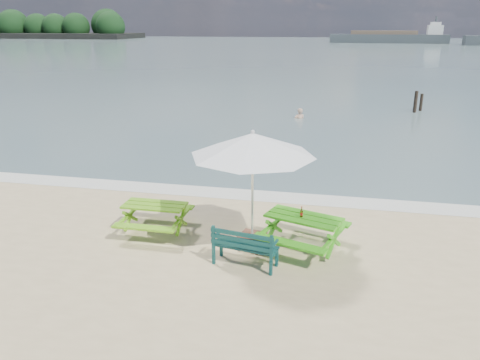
% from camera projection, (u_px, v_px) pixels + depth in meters
% --- Properties ---
extents(sea, '(300.00, 300.00, 0.00)m').
position_uv_depth(sea, '(331.00, 50.00, 88.17)').
color(sea, slate).
rests_on(sea, ground).
extents(foam_strip, '(22.00, 0.90, 0.01)m').
position_uv_depth(foam_strip, '(268.00, 196.00, 13.58)').
color(foam_strip, silver).
rests_on(foam_strip, ground).
extents(island_headland, '(90.00, 22.00, 7.60)m').
position_uv_depth(island_headland, '(8.00, 28.00, 159.50)').
color(island_headland, black).
rests_on(island_headland, ground).
extents(picnic_table_left, '(1.48, 1.65, 0.71)m').
position_uv_depth(picnic_table_left, '(155.00, 218.00, 11.21)').
color(picnic_table_left, '#64A819').
rests_on(picnic_table_left, ground).
extents(picnic_table_right, '(2.12, 2.23, 0.78)m').
position_uv_depth(picnic_table_right, '(303.00, 233.00, 10.34)').
color(picnic_table_right, '#389F18').
rests_on(picnic_table_right, ground).
extents(park_bench, '(1.41, 0.68, 0.83)m').
position_uv_depth(park_bench, '(245.00, 254.00, 9.67)').
color(park_bench, '#0E3B3A').
rests_on(park_bench, ground).
extents(side_table, '(0.64, 0.64, 0.35)m').
position_uv_depth(side_table, '(252.00, 241.00, 10.39)').
color(side_table, brown).
rests_on(side_table, ground).
extents(patio_umbrella, '(3.20, 3.20, 2.64)m').
position_uv_depth(patio_umbrella, '(253.00, 145.00, 9.68)').
color(patio_umbrella, silver).
rests_on(patio_umbrella, ground).
extents(beer_bottle, '(0.06, 0.06, 0.24)m').
position_uv_depth(beer_bottle, '(301.00, 214.00, 10.15)').
color(beer_bottle, brown).
rests_on(beer_bottle, picnic_table_right).
extents(swimmer, '(0.70, 0.59, 1.62)m').
position_uv_depth(swimmer, '(299.00, 123.00, 24.87)').
color(swimmer, tan).
rests_on(swimmer, ground).
extents(mooring_pilings, '(0.58, 0.78, 1.40)m').
position_uv_depth(mooring_pilings, '(418.00, 104.00, 26.39)').
color(mooring_pilings, black).
rests_on(mooring_pilings, ground).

